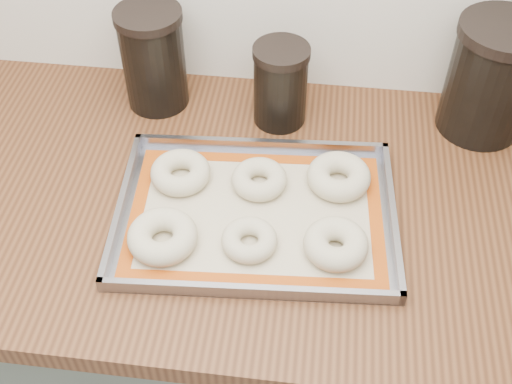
# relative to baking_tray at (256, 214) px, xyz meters

# --- Properties ---
(cabinet) EXTENTS (3.00, 0.65, 0.86)m
(cabinet) POSITION_rel_baking_tray_xyz_m (0.19, 0.05, -0.48)
(cabinet) COLOR #596256
(cabinet) RESTS_ON floor
(countertop) EXTENTS (3.06, 0.68, 0.04)m
(countertop) POSITION_rel_baking_tray_xyz_m (0.19, 0.05, -0.03)
(countertop) COLOR brown
(countertop) RESTS_ON cabinet
(baking_tray) EXTENTS (0.48, 0.36, 0.03)m
(baking_tray) POSITION_rel_baking_tray_xyz_m (0.00, 0.00, 0.00)
(baking_tray) COLOR gray
(baking_tray) RESTS_ON countertop
(baking_mat) EXTENTS (0.44, 0.32, 0.00)m
(baking_mat) POSITION_rel_baking_tray_xyz_m (-0.00, 0.00, -0.00)
(baking_mat) COLOR #C6B793
(baking_mat) RESTS_ON baking_tray
(bagel_front_left) EXTENTS (0.12, 0.12, 0.04)m
(bagel_front_left) POSITION_rel_baking_tray_xyz_m (-0.14, -0.08, 0.02)
(bagel_front_left) COLOR beige
(bagel_front_left) RESTS_ON baking_mat
(bagel_front_mid) EXTENTS (0.09, 0.09, 0.03)m
(bagel_front_mid) POSITION_rel_baking_tray_xyz_m (-0.00, -0.07, 0.01)
(bagel_front_mid) COLOR beige
(bagel_front_mid) RESTS_ON baking_mat
(bagel_front_right) EXTENTS (0.11, 0.11, 0.04)m
(bagel_front_right) POSITION_rel_baking_tray_xyz_m (0.13, -0.06, 0.02)
(bagel_front_right) COLOR beige
(bagel_front_right) RESTS_ON baking_mat
(bagel_back_left) EXTENTS (0.13, 0.13, 0.04)m
(bagel_back_left) POSITION_rel_baking_tray_xyz_m (-0.14, 0.06, 0.02)
(bagel_back_left) COLOR beige
(bagel_back_left) RESTS_ON baking_mat
(bagel_back_mid) EXTENTS (0.12, 0.12, 0.03)m
(bagel_back_mid) POSITION_rel_baking_tray_xyz_m (-0.00, 0.07, 0.01)
(bagel_back_mid) COLOR beige
(bagel_back_mid) RESTS_ON baking_mat
(bagel_back_right) EXTENTS (0.12, 0.12, 0.04)m
(bagel_back_right) POSITION_rel_baking_tray_xyz_m (0.13, 0.09, 0.02)
(bagel_back_right) COLOR beige
(bagel_back_right) RESTS_ON baking_mat
(canister_left) EXTENTS (0.13, 0.13, 0.20)m
(canister_left) POSITION_rel_baking_tray_xyz_m (-0.23, 0.28, 0.09)
(canister_left) COLOR black
(canister_left) RESTS_ON countertop
(canister_mid) EXTENTS (0.10, 0.10, 0.16)m
(canister_mid) POSITION_rel_baking_tray_xyz_m (0.01, 0.26, 0.07)
(canister_mid) COLOR black
(canister_mid) RESTS_ON countertop
(canister_right) EXTENTS (0.16, 0.16, 0.22)m
(canister_right) POSITION_rel_baking_tray_xyz_m (0.39, 0.28, 0.10)
(canister_right) COLOR black
(canister_right) RESTS_ON countertop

